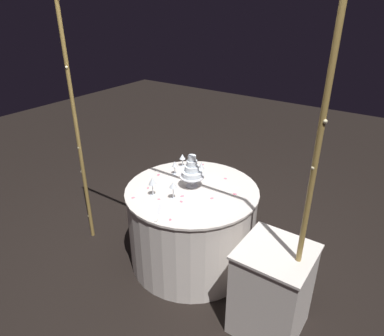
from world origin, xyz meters
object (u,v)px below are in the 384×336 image
object	(u,v)px
wine_glass_1	(201,166)
wine_glass_4	(173,186)
cake_knife	(158,212)
tiered_cake	(192,171)
wine_glass_2	(182,157)
wine_glass_0	(152,182)
main_table	(192,225)
side_table	(272,290)
decorative_arch	(167,116)
wine_glass_3	(175,165)

from	to	relation	value
wine_glass_1	wine_glass_4	xyz separation A→B (m)	(-0.03, 0.47, 0.01)
wine_glass_4	cake_knife	xyz separation A→B (m)	(-0.03, 0.23, -0.12)
tiered_cake	wine_glass_2	size ratio (longest dim) A/B	2.31
wine_glass_0	cake_knife	distance (m)	0.30
main_table	cake_knife	bearing A→B (deg)	89.25
wine_glass_4	cake_knife	bearing A→B (deg)	96.59
wine_glass_1	wine_glass_4	distance (m)	0.47
main_table	wine_glass_0	distance (m)	0.63
wine_glass_0	wine_glass_1	world-z (taller)	wine_glass_0
wine_glass_4	cake_knife	world-z (taller)	wine_glass_4
main_table	wine_glass_2	size ratio (longest dim) A/B	9.01
tiered_cake	side_table	bearing A→B (deg)	159.92
decorative_arch	main_table	size ratio (longest dim) A/B	1.97
wine_glass_0	cake_knife	size ratio (longest dim) A/B	0.67
side_table	wine_glass_1	bearing A→B (deg)	-29.00
side_table	wine_glass_3	world-z (taller)	wine_glass_3
wine_glass_4	tiered_cake	bearing A→B (deg)	-90.29
decorative_arch	wine_glass_2	distance (m)	0.99
main_table	side_table	xyz separation A→B (m)	(-0.93, 0.31, -0.02)
tiered_cake	wine_glass_1	distance (m)	0.21
main_table	side_table	world-z (taller)	main_table
wine_glass_0	wine_glass_2	distance (m)	0.63
wine_glass_3	tiered_cake	bearing A→B (deg)	158.70
main_table	wine_glass_1	size ratio (longest dim) A/B	7.43
wine_glass_1	wine_glass_2	bearing A→B (deg)	-17.42
side_table	decorative_arch	bearing A→B (deg)	0.49
wine_glass_3	side_table	bearing A→B (deg)	159.65
decorative_arch	side_table	size ratio (longest dim) A/B	3.20
wine_glass_3	cake_knife	bearing A→B (deg)	116.17
wine_glass_0	wine_glass_2	xyz separation A→B (m)	(0.14, -0.62, -0.04)
decorative_arch	wine_glass_0	size ratio (longest dim) A/B	13.44
wine_glass_2	tiered_cake	bearing A→B (deg)	137.68
wine_glass_0	wine_glass_4	size ratio (longest dim) A/B	1.07
wine_glass_2	wine_glass_4	xyz separation A→B (m)	(-0.32, 0.56, 0.03)
main_table	wine_glass_2	xyz separation A→B (m)	(0.35, -0.33, 0.49)
decorative_arch	main_table	bearing A→B (deg)	-90.22
cake_knife	wine_glass_4	bearing A→B (deg)	-83.41
wine_glass_3	cake_knife	size ratio (longest dim) A/B	0.52
wine_glass_0	wine_glass_3	world-z (taller)	wine_glass_0
tiered_cake	wine_glass_3	bearing A→B (deg)	-21.30
decorative_arch	wine_glass_3	bearing A→B (deg)	-56.94
main_table	cake_knife	world-z (taller)	cake_knife
decorative_arch	wine_glass_0	distance (m)	0.67
wine_glass_3	wine_glass_1	bearing A→B (deg)	-159.25
wine_glass_0	wine_glass_3	bearing A→B (deg)	-77.68
tiered_cake	cake_knife	size ratio (longest dim) A/B	1.17
side_table	wine_glass_2	bearing A→B (deg)	-26.59
decorative_arch	wine_glass_0	world-z (taller)	decorative_arch
wine_glass_3	wine_glass_4	world-z (taller)	wine_glass_4
cake_knife	decorative_arch	bearing A→B (deg)	-91.94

